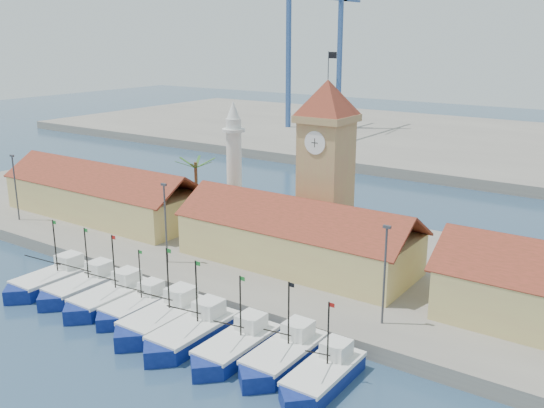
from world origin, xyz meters
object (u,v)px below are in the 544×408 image
Objects in this scene: minaret at (234,162)px; boat_4 at (162,320)px; boat_0 at (51,281)px; clock_tower at (326,162)px.

boat_4 is at bearing -65.45° from minaret.
boat_0 is 0.97× the size of boat_4.
clock_tower is 15.30m from minaret.
boat_0 is at bearing -100.02° from minaret.
minaret is (4.55, 25.79, 8.93)m from boat_0.
minaret is (-11.72, 25.66, 8.91)m from boat_4.
clock_tower is at bearing 50.57° from boat_0.
boat_0 is at bearing -179.55° from boat_4.
boat_0 is 32.75m from clock_tower.
boat_4 is 0.65× the size of minaret.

